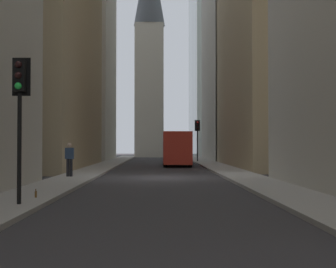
{
  "coord_description": "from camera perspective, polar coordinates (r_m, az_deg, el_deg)",
  "views": [
    {
      "loc": [
        -25.99,
        0.09,
        1.83
      ],
      "look_at": [
        12.51,
        -0.66,
        2.67
      ],
      "focal_mm": 50.64,
      "sensor_mm": 36.0,
      "label": 1
    }
  ],
  "objects": [
    {
      "name": "sidewalk_left",
      "position": [
        26.45,
        8.92,
        -5.04
      ],
      "size": [
        90.0,
        2.2,
        0.14
      ],
      "primitive_type": "cube",
      "color": "gray",
      "rests_on": "ground_plane"
    },
    {
      "name": "building_right_far",
      "position": [
        57.3,
        -11.87,
        11.09
      ],
      "size": [
        12.3,
        10.5,
        28.07
      ],
      "color": "beige",
      "rests_on": "ground_plane"
    },
    {
      "name": "traffic_light_midblock",
      "position": [
        47.32,
        3.57,
        0.37
      ],
      "size": [
        0.43,
        0.52,
        4.12
      ],
      "color": "black",
      "rests_on": "sidewalk_left"
    },
    {
      "name": "delivery_truck",
      "position": [
        39.7,
        1.04,
        -1.78
      ],
      "size": [
        6.46,
        2.25,
        2.84
      ],
      "color": "red",
      "rests_on": "ground_plane"
    },
    {
      "name": "building_right_midfar",
      "position": [
        38.72,
        -17.17,
        11.35
      ],
      "size": [
        18.54,
        10.5,
        20.45
      ],
      "color": "#9E8966",
      "rests_on": "ground_plane"
    },
    {
      "name": "traffic_light_foreground",
      "position": [
        14.1,
        -17.42,
        4.44
      ],
      "size": [
        0.43,
        0.52,
        4.18
      ],
      "color": "black",
      "rests_on": "sidewalk_right"
    },
    {
      "name": "sidewalk_right",
      "position": [
        26.42,
        -10.76,
        -5.04
      ],
      "size": [
        90.0,
        2.2,
        0.14
      ],
      "primitive_type": "cube",
      "color": "gray",
      "rests_on": "ground_plane"
    },
    {
      "name": "discarded_bottle",
      "position": [
        15.69,
        -15.63,
        -6.97
      ],
      "size": [
        0.07,
        0.07,
        0.27
      ],
      "color": "brown",
      "rests_on": "sidewalk_right"
    },
    {
      "name": "hatchback_grey",
      "position": [
        49.73,
        0.61,
        -2.59
      ],
      "size": [
        4.3,
        1.78,
        1.42
      ],
      "color": "slate",
      "rests_on": "ground_plane"
    },
    {
      "name": "ground_plane",
      "position": [
        26.06,
        -0.92,
        -5.27
      ],
      "size": [
        135.0,
        135.0,
        0.0
      ],
      "primitive_type": "plane",
      "color": "#302D30"
    },
    {
      "name": "church_spire",
      "position": [
        69.8,
        -2.26,
        11.06
      ],
      "size": [
        4.49,
        4.49,
        31.92
      ],
      "color": "beige",
      "rests_on": "ground_plane"
    },
    {
      "name": "pedestrian",
      "position": [
        25.39,
        -11.78,
        -2.85
      ],
      "size": [
        0.26,
        0.44,
        1.76
      ],
      "color": "black",
      "rests_on": "sidewalk_right"
    },
    {
      "name": "building_left_far",
      "position": [
        57.54,
        9.94,
        14.02
      ],
      "size": [
        16.43,
        10.0,
        33.92
      ],
      "color": "#B7B2A5",
      "rests_on": "ground_plane"
    }
  ]
}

